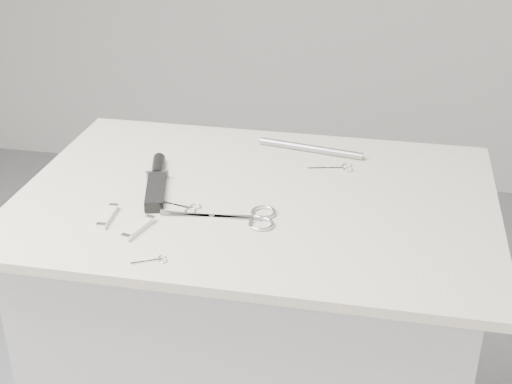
% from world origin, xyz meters
% --- Properties ---
extents(plinth, '(0.90, 0.60, 0.90)m').
position_xyz_m(plinth, '(0.00, 0.00, 0.45)').
color(plinth, silver).
rests_on(plinth, ground).
extents(display_board, '(1.00, 0.70, 0.02)m').
position_xyz_m(display_board, '(0.00, 0.00, 0.91)').
color(display_board, beige).
rests_on(display_board, plinth).
extents(large_shears, '(0.23, 0.10, 0.01)m').
position_xyz_m(large_shears, '(-0.00, -0.11, 0.92)').
color(large_shears, silver).
rests_on(large_shears, display_board).
extents(embroidery_scissors_a, '(0.11, 0.05, 0.00)m').
position_xyz_m(embroidery_scissors_a, '(-0.13, -0.08, 0.92)').
color(embroidery_scissors_a, silver).
rests_on(embroidery_scissors_a, display_board).
extents(embroidery_scissors_b, '(0.10, 0.05, 0.00)m').
position_xyz_m(embroidery_scissors_b, '(0.16, 0.16, 0.92)').
color(embroidery_scissors_b, silver).
rests_on(embroidery_scissors_b, display_board).
extents(tiny_scissors, '(0.06, 0.04, 0.00)m').
position_xyz_m(tiny_scissors, '(-0.13, -0.29, 0.92)').
color(tiny_scissors, silver).
rests_on(tiny_scissors, display_board).
extents(sheathed_knife, '(0.10, 0.24, 0.03)m').
position_xyz_m(sheathed_knife, '(-0.22, 0.01, 0.93)').
color(sheathed_knife, black).
rests_on(sheathed_knife, display_board).
extents(pocket_knife_a, '(0.02, 0.09, 0.01)m').
position_xyz_m(pocket_knife_a, '(-0.27, -0.16, 0.93)').
color(pocket_knife_a, white).
rests_on(pocket_knife_a, display_board).
extents(pocket_knife_b, '(0.04, 0.09, 0.01)m').
position_xyz_m(pocket_knife_b, '(-0.19, -0.19, 0.93)').
color(pocket_knife_b, white).
rests_on(pocket_knife_b, display_board).
extents(metal_rail, '(0.25, 0.06, 0.02)m').
position_xyz_m(metal_rail, '(0.08, 0.24, 0.93)').
color(metal_rail, '#979A9F').
rests_on(metal_rail, display_board).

